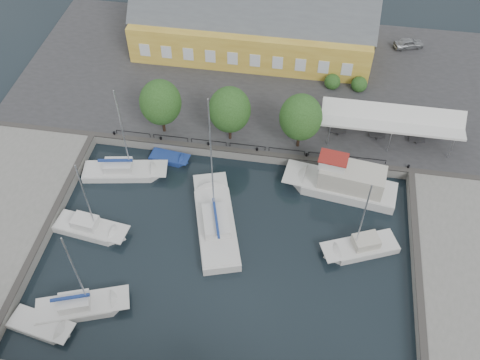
% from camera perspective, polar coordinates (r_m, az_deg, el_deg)
% --- Properties ---
extents(ground, '(140.00, 140.00, 0.00)m').
position_cam_1_polar(ground, '(48.31, -1.14, -6.45)').
color(ground, black).
rests_on(ground, ground).
extents(north_quay, '(56.00, 26.00, 1.00)m').
position_cam_1_polar(north_quay, '(63.88, 2.46, 10.72)').
color(north_quay, '#2D2D30').
rests_on(north_quay, ground).
extents(quay_edge_fittings, '(56.00, 24.72, 0.40)m').
position_cam_1_polar(quay_edge_fittings, '(50.33, -0.20, -1.38)').
color(quay_edge_fittings, '#383533').
rests_on(quay_edge_fittings, north_quay).
extents(warehouse, '(28.56, 14.00, 9.55)m').
position_cam_1_polar(warehouse, '(66.28, 0.89, 16.43)').
color(warehouse, gold).
rests_on(warehouse, north_quay).
extents(tent_canopy, '(14.00, 4.00, 2.83)m').
position_cam_1_polar(tent_canopy, '(55.73, 15.89, 6.25)').
color(tent_canopy, silver).
rests_on(tent_canopy, north_quay).
extents(quay_trees, '(18.20, 4.20, 6.30)m').
position_cam_1_polar(quay_trees, '(52.90, -1.12, 7.51)').
color(quay_trees, black).
rests_on(quay_trees, north_quay).
extents(car_silver, '(3.98, 2.63, 1.26)m').
position_cam_1_polar(car_silver, '(70.82, 17.56, 13.74)').
color(car_silver, '#94979B').
rests_on(car_silver, north_quay).
extents(car_red, '(1.74, 4.07, 1.31)m').
position_cam_1_polar(car_red, '(57.67, -0.58, 7.37)').
color(car_red, '#541319').
rests_on(car_red, north_quay).
extents(center_sailboat, '(6.30, 11.31, 14.76)m').
position_cam_1_polar(center_sailboat, '(48.96, -2.59, -4.72)').
color(center_sailboat, silver).
rests_on(center_sailboat, ground).
extents(trawler, '(11.25, 4.69, 5.00)m').
position_cam_1_polar(trawler, '(52.11, 11.09, -0.40)').
color(trawler, silver).
rests_on(trawler, ground).
extents(east_boat_b, '(7.09, 4.69, 9.56)m').
position_cam_1_polar(east_boat_b, '(48.69, 12.80, -7.10)').
color(east_boat_b, silver).
rests_on(east_boat_b, ground).
extents(west_boat_a, '(8.64, 3.76, 11.16)m').
position_cam_1_polar(west_boat_a, '(54.43, -12.36, 0.84)').
color(west_boat_a, silver).
rests_on(west_boat_a, ground).
extents(west_boat_c, '(7.10, 3.09, 9.54)m').
position_cam_1_polar(west_boat_c, '(50.58, -15.70, -5.06)').
color(west_boat_c, silver).
rests_on(west_boat_c, ground).
extents(west_boat_d, '(7.83, 4.63, 10.29)m').
position_cam_1_polar(west_boat_d, '(46.34, -16.65, -12.87)').
color(west_boat_d, silver).
rests_on(west_boat_d, ground).
extents(launch_sw, '(5.56, 2.88, 0.98)m').
position_cam_1_polar(launch_sw, '(46.70, -20.48, -14.39)').
color(launch_sw, silver).
rests_on(launch_sw, ground).
extents(launch_nw, '(4.24, 2.07, 0.88)m').
position_cam_1_polar(launch_nw, '(55.16, -7.58, 2.26)').
color(launch_nw, navy).
rests_on(launch_nw, ground).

